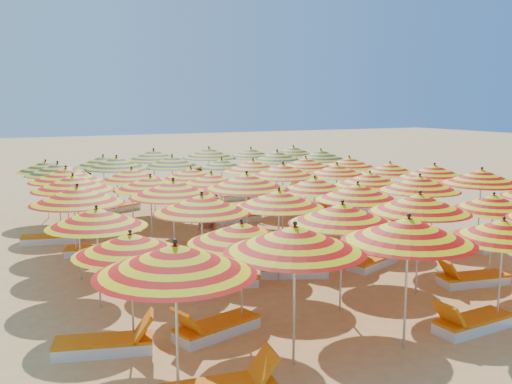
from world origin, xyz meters
TOP-DOWN VIEW (x-y plane):
  - ground at (0.00, 0.00)m, footprint 120.00×120.00m
  - umbrella_0 at (-5.31, -7.68)m, footprint 2.73×2.73m
  - umbrella_1 at (-3.19, -7.39)m, footprint 2.94×2.94m
  - umbrella_2 at (-1.10, -7.70)m, footprint 2.57×2.57m
  - umbrella_3 at (1.25, -7.70)m, footprint 2.55×2.55m
  - umbrella_6 at (-5.40, -5.44)m, footprint 2.57×2.57m
  - umbrella_7 at (-3.30, -5.56)m, footprint 2.55×2.55m
  - umbrella_8 at (-1.03, -5.61)m, footprint 2.27×2.27m
  - umbrella_9 at (1.13, -5.52)m, footprint 2.53×2.53m
  - umbrella_10 at (3.40, -5.58)m, footprint 2.11×2.11m
  - umbrella_12 at (-5.55, -3.17)m, footprint 2.65×2.65m
  - umbrella_13 at (-3.21, -3.22)m, footprint 2.64×2.64m
  - umbrella_14 at (-1.25, -3.29)m, footprint 2.88×2.88m
  - umbrella_15 at (1.07, -3.28)m, footprint 2.87×2.87m
  - umbrella_16 at (3.31, -3.10)m, footprint 2.96×2.96m
  - umbrella_17 at (5.46, -3.31)m, footprint 3.13×3.13m
  - umbrella_18 at (-5.59, -1.04)m, footprint 2.51×2.51m
  - umbrella_19 at (-3.22, -1.19)m, footprint 2.93×2.93m
  - umbrella_20 at (-1.12, -1.18)m, footprint 2.57×2.57m
  - umbrella_21 at (1.06, -1.21)m, footprint 2.14×2.14m
  - umbrella_22 at (3.25, -0.94)m, footprint 2.63×2.63m
  - umbrella_23 at (5.59, -1.27)m, footprint 2.39×2.39m
  - umbrella_24 at (-5.36, 1.17)m, footprint 2.73×2.73m
  - umbrella_25 at (-3.23, 0.91)m, footprint 2.75×2.75m
  - umbrella_26 at (-1.22, 1.17)m, footprint 2.69×2.69m
  - umbrella_27 at (1.24, 1.03)m, footprint 2.96×2.96m
  - umbrella_28 at (3.40, 1.09)m, footprint 2.88×2.88m
  - umbrella_29 at (5.56, 0.91)m, footprint 2.66×2.66m
  - umbrella_30 at (-5.28, 3.06)m, footprint 2.46×2.46m
  - umbrella_31 at (-3.15, 3.43)m, footprint 2.28×2.28m
  - umbrella_32 at (-1.08, 3.43)m, footprint 2.70×2.70m
  - umbrella_33 at (1.29, 3.37)m, footprint 2.35×2.35m
  - umbrella_34 at (3.39, 3.14)m, footprint 2.84×2.84m
  - umbrella_35 at (5.39, 3.17)m, footprint 2.41×2.41m
  - umbrella_36 at (-5.24, 5.33)m, footprint 2.89×2.89m
  - umbrella_37 at (-3.18, 5.48)m, footprint 2.80×2.80m
  - umbrella_38 at (-1.06, 5.57)m, footprint 2.92×2.92m
  - umbrella_39 at (0.91, 5.42)m, footprint 2.77×2.77m
  - umbrella_40 at (3.35, 5.34)m, footprint 2.55×2.55m
  - umbrella_41 at (5.39, 5.21)m, footprint 2.85×2.85m
  - umbrella_42 at (-5.42, 7.39)m, footprint 2.73×2.73m
  - umbrella_43 at (-3.23, 7.63)m, footprint 2.55×2.55m
  - umbrella_44 at (-1.24, 7.42)m, footprint 2.75×2.75m
  - umbrella_45 at (1.24, 7.58)m, footprint 3.06×3.06m
  - umbrella_46 at (3.33, 7.79)m, footprint 2.31×2.31m
  - umbrella_47 at (5.38, 7.53)m, footprint 2.49×2.49m
  - lounger_1 at (0.66, -7.63)m, footprint 1.76×0.69m
  - lounger_3 at (-5.90, -5.50)m, footprint 1.83×1.04m
  - lounger_4 at (-3.90, -5.66)m, footprint 1.83×1.04m
  - lounger_5 at (2.80, -5.60)m, footprint 1.81×0.89m
  - lounger_6 at (-2.71, -3.03)m, footprint 1.82×0.98m
  - lounger_7 at (-0.66, -3.12)m, footprint 1.82×1.25m
  - lounger_8 at (1.66, -3.28)m, footprint 1.83×1.16m
  - lounger_9 at (5.96, -3.37)m, footprint 1.81×0.89m
  - lounger_10 at (-3.72, -1.36)m, footprint 1.81×0.86m
  - lounger_11 at (0.56, -0.98)m, footprint 1.81×0.90m
  - lounger_12 at (-4.76, 1.15)m, footprint 1.83×1.12m
  - lounger_13 at (2.81, 1.09)m, footprint 1.82×1.23m
  - lounger_14 at (6.06, 0.71)m, footprint 1.81×0.90m
  - lounger_15 at (-5.78, 3.24)m, footprint 1.82×0.97m
  - lounger_16 at (0.79, 3.51)m, footprint 1.78×0.74m
  - lounger_17 at (3.98, 3.17)m, footprint 1.82×1.17m
  - lounger_18 at (5.99, 3.13)m, footprint 1.83×1.13m
  - lounger_19 at (2.75, 5.35)m, footprint 1.81×0.87m
  - lounger_20 at (-2.72, 7.55)m, footprint 1.82×1.23m
  - lounger_21 at (0.74, 7.53)m, footprint 1.78×0.76m
  - lounger_22 at (2.83, 7.96)m, footprint 1.76×0.65m
  - lounger_23 at (4.88, 7.71)m, footprint 1.75×0.64m
  - beachgoer_a at (-1.08, 1.52)m, footprint 0.62×0.53m
  - beachgoer_b at (-1.98, -0.37)m, footprint 0.82×0.91m

SIDE VIEW (x-z plane):
  - ground at x=0.00m, z-range 0.00..0.00m
  - lounger_1 at x=0.66m, z-range -0.19..0.50m
  - lounger_3 at x=-5.90m, z-range -0.19..0.50m
  - lounger_4 at x=-3.90m, z-range -0.19..0.50m
  - lounger_5 at x=2.80m, z-range -0.19..0.50m
  - lounger_6 at x=-2.71m, z-range -0.19..0.50m
  - lounger_7 at x=-0.66m, z-range -0.19..0.50m
  - lounger_8 at x=1.66m, z-range -0.19..0.50m
  - lounger_9 at x=5.96m, z-range -0.19..0.50m
  - lounger_10 at x=-3.72m, z-range -0.19..0.50m
  - lounger_11 at x=0.56m, z-range -0.19..0.50m
  - lounger_12 at x=-4.76m, z-range -0.19..0.50m
  - lounger_13 at x=2.81m, z-range -0.19..0.50m
  - lounger_14 at x=6.06m, z-range -0.19..0.50m
  - lounger_15 at x=-5.78m, z-range -0.19..0.50m
  - lounger_16 at x=0.79m, z-range -0.19..0.50m
  - lounger_17 at x=3.98m, z-range -0.19..0.50m
  - lounger_18 at x=5.99m, z-range -0.19..0.50m
  - lounger_19 at x=2.75m, z-range -0.19..0.50m
  - lounger_20 at x=-2.72m, z-range -0.19..0.50m
  - lounger_21 at x=0.74m, z-range -0.19..0.50m
  - lounger_22 at x=2.83m, z-range -0.19..0.50m
  - lounger_23 at x=4.88m, z-range -0.19..0.50m
  - beachgoer_a at x=-1.08m, z-range 0.00..1.43m
  - beachgoer_b at x=-1.98m, z-range 0.00..1.55m
  - umbrella_6 at x=-5.40m, z-range 0.82..2.98m
  - umbrella_32 at x=-1.08m, z-range 0.83..3.00m
  - umbrella_7 at x=-3.30m, z-range 0.83..3.01m
  - umbrella_3 at x=1.25m, z-range 0.84..3.05m
  - umbrella_39 at x=0.91m, z-range 0.84..3.06m
  - umbrella_10 at x=3.40m, z-range 0.85..3.08m
  - umbrella_12 at x=-5.55m, z-range 0.85..3.10m
  - umbrella_42 at x=-5.42m, z-range 0.86..3.11m
  - umbrella_26 at x=-1.22m, z-range 0.86..3.12m
  - umbrella_22 at x=3.25m, z-range 0.86..3.13m
  - umbrella_21 at x=1.06m, z-range 0.86..3.13m
  - umbrella_31 at x=-3.15m, z-range 0.86..3.13m
  - umbrella_29 at x=5.56m, z-range 0.87..3.14m
  - umbrella_35 at x=5.39m, z-range 0.87..3.17m
  - umbrella_25 at x=-3.23m, z-range 0.88..3.20m
  - umbrella_28 at x=3.40m, z-range 0.89..3.21m
  - umbrella_43 at x=-3.23m, z-range 0.89..3.22m
  - umbrella_14 at x=-1.25m, z-range 0.89..3.24m
  - umbrella_33 at x=1.29m, z-range 0.89..3.25m
  - umbrella_15 at x=1.07m, z-range 0.89..3.25m
  - umbrella_36 at x=-5.24m, z-range 0.90..3.27m
  - umbrella_13 at x=-3.21m, z-range 0.90..3.28m
  - umbrella_34 at x=3.39m, z-range 0.90..3.28m
  - umbrella_8 at x=-1.03m, z-range 0.91..3.29m
  - umbrella_46 at x=3.33m, z-range 0.91..3.29m
  - umbrella_16 at x=3.31m, z-range 0.92..3.33m
  - umbrella_47 at x=5.38m, z-range 0.92..3.33m
  - umbrella_38 at x=-1.06m, z-range 0.92..3.33m
  - umbrella_9 at x=1.13m, z-range 0.92..3.34m
  - umbrella_23 at x=5.59m, z-range 0.92..3.35m
  - umbrella_18 at x=-5.59m, z-range 0.92..3.36m
  - umbrella_41 at x=5.39m, z-range 0.93..3.36m
  - umbrella_24 at x=-5.36m, z-range 0.93..3.36m
  - umbrella_30 at x=-5.28m, z-range 0.93..3.37m
  - umbrella_27 at x=1.24m, z-range 0.93..3.38m
  - umbrella_19 at x=-3.22m, z-range 0.93..3.39m
  - umbrella_40 at x=3.35m, z-range 0.93..3.39m
  - umbrella_0 at x=-5.31m, z-range 0.94..3.42m
  - umbrella_2 at x=-1.10m, z-range 0.94..3.42m
  - umbrella_1 at x=-3.19m, z-range 0.94..3.42m
  - umbrella_37 at x=-3.18m, z-range 0.94..3.42m
  - umbrella_45 at x=1.24m, z-range 0.95..3.44m
  - umbrella_17 at x=5.46m, z-range 0.95..3.46m
  - umbrella_44 at x=-1.24m, z-range 0.96..3.47m
  - umbrella_20 at x=-1.12m, z-range 0.96..3.47m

